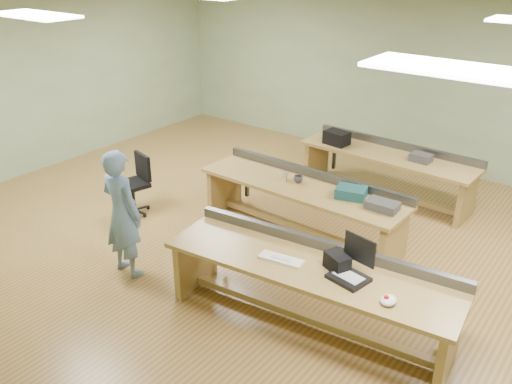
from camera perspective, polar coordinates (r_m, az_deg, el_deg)
floor at (r=7.44m, az=2.08°, el=-5.57°), size 10.00×10.00×0.00m
ceiling at (r=6.46m, az=2.50°, el=18.04°), size 10.00×10.00×0.00m
wall_back at (r=10.22m, az=15.54°, el=11.15°), size 10.00×0.04×3.00m
wall_left at (r=10.39m, az=-21.33°, el=10.58°), size 0.04×8.00×3.00m
fluor_panels at (r=6.47m, az=2.50°, el=17.78°), size 6.20×3.50×0.03m
workbench_front at (r=5.75m, az=5.68°, el=-9.11°), size 3.19×1.16×0.86m
workbench_mid at (r=7.49m, az=4.89°, el=-0.57°), size 3.01×0.86×0.86m
workbench_back at (r=8.83m, az=13.68°, el=2.81°), size 2.84×0.85×0.86m
person at (r=6.67m, az=-13.90°, el=-2.21°), size 0.60×0.41×1.62m
laptop_base at (r=5.44m, az=9.70°, el=-8.91°), size 0.41×0.36×0.04m
laptop_screen at (r=5.40m, az=10.87°, el=-5.95°), size 0.36×0.08×0.29m
keyboard at (r=5.67m, az=2.66°, el=-7.09°), size 0.49×0.23×0.03m
trackball_mouse at (r=5.18m, az=13.78°, el=-11.00°), size 0.18×0.20×0.07m
camera_bag at (r=5.54m, az=8.54°, el=-7.31°), size 0.31×0.26×0.18m
task_chair at (r=8.36m, az=-12.57°, el=-0.01°), size 0.60×0.60×0.91m
parts_bin_teal at (r=7.11m, az=9.98°, el=-0.05°), size 0.44×0.38×0.13m
parts_bin_grey at (r=6.87m, az=13.18°, el=-1.39°), size 0.39×0.25×0.11m
mug at (r=7.46m, az=4.47°, el=1.35°), size 0.16×0.16×0.10m
drinks_can at (r=7.50m, az=3.07°, el=1.66°), size 0.09×0.09×0.13m
storage_box_back at (r=8.97m, az=8.49°, el=5.67°), size 0.41×0.32×0.22m
tray_back at (r=8.53m, az=16.98°, el=3.48°), size 0.32×0.24×0.12m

